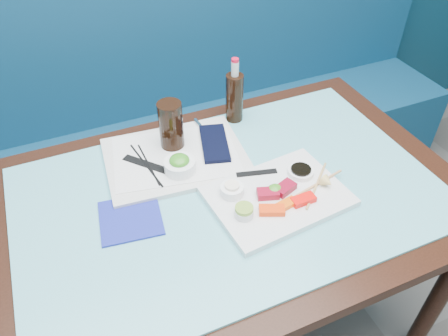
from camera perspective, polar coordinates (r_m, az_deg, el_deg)
name	(u,v)px	position (r m, az deg, el deg)	size (l,w,h in m)	color
booth_bench	(158,138)	(2.15, -8.56, 3.94)	(3.00, 0.56, 1.17)	navy
dining_table	(230,213)	(1.35, 0.74, -5.95)	(1.40, 0.90, 0.75)	black
glass_top	(230,193)	(1.29, 0.78, -3.32)	(1.22, 0.76, 0.01)	#5EB2BD
sashimi_plate	(278,197)	(1.27, 7.01, -3.74)	(0.38, 0.27, 0.02)	silver
salmon_left	(272,210)	(1.21, 6.26, -5.49)	(0.07, 0.03, 0.02)	#FF3B0A
salmon_mid	(287,204)	(1.23, 8.20, -4.68)	(0.06, 0.03, 0.01)	#FF5C0A
salmon_right	(303,200)	(1.25, 10.31, -4.10)	(0.07, 0.03, 0.02)	#FF100A
tuna_left	(268,194)	(1.25, 5.77, -3.34)	(0.06, 0.04, 0.02)	maroon
tuna_right	(285,188)	(1.27, 7.96, -2.62)	(0.06, 0.04, 0.02)	maroon
seaweed_garnish	(275,189)	(1.26, 6.68, -2.80)	(0.05, 0.04, 0.02)	#3E891F
ramekin_wasabi	(244,213)	(1.19, 2.63, -5.85)	(0.05, 0.05, 0.02)	white
wasabi_fill	(244,208)	(1.18, 2.65, -5.31)	(0.05, 0.05, 0.01)	#7DA635
ramekin_ginger	(232,190)	(1.25, 1.05, -2.92)	(0.07, 0.07, 0.03)	white
ginger_fill	(232,186)	(1.23, 1.06, -2.30)	(0.04, 0.04, 0.01)	#FFEAD1
soy_dish	(301,172)	(1.33, 9.98, -0.50)	(0.08, 0.08, 0.02)	white
soy_fill	(301,169)	(1.33, 10.03, -0.16)	(0.06, 0.06, 0.01)	black
lemon_wedge	(327,182)	(1.30, 13.35, -1.82)	(0.04, 0.04, 0.03)	#EDCB70
chopstick_sleeve	(257,173)	(1.32, 4.29, -0.63)	(0.12, 0.02, 0.00)	black
wooden_chopstick_a	(314,186)	(1.30, 11.62, -2.31)	(0.01, 0.01, 0.23)	tan
wooden_chopstick_b	(316,185)	(1.30, 11.99, -2.20)	(0.01, 0.01, 0.21)	tan
serving_tray	(176,158)	(1.40, -6.34, 1.36)	(0.44, 0.33, 0.02)	silver
paper_placemat	(175,155)	(1.40, -6.37, 1.65)	(0.39, 0.27, 0.00)	silver
seaweed_bowl	(180,166)	(1.33, -5.79, 0.26)	(0.10, 0.10, 0.04)	white
seaweed_salad	(179,160)	(1.31, -5.86, 1.01)	(0.06, 0.06, 0.03)	#35891F
cola_glass	(171,125)	(1.39, -6.95, 5.57)	(0.08, 0.08, 0.16)	black
navy_pouch	(214,143)	(1.43, -1.25, 3.24)	(0.08, 0.19, 0.01)	black
fork	(201,127)	(1.50, -3.01, 5.40)	(0.01, 0.01, 0.10)	silver
black_chopstick_a	(146,165)	(1.37, -10.15, 0.40)	(0.01, 0.01, 0.23)	black
black_chopstick_b	(149,164)	(1.37, -9.83, 0.48)	(0.01, 0.01, 0.21)	black
tray_sleeve	(147,165)	(1.37, -9.99, 0.42)	(0.03, 0.17, 0.00)	black
cola_bottle_body	(234,98)	(1.53, 1.37, 9.14)	(0.06, 0.06, 0.17)	black
cola_bottle_neck	(235,69)	(1.48, 1.44, 12.85)	(0.03, 0.03, 0.05)	silver
cola_bottle_cap	(235,60)	(1.46, 1.46, 13.90)	(0.02, 0.02, 0.01)	red
blue_napkin	(130,218)	(1.24, -12.12, -6.41)	(0.17, 0.17, 0.01)	navy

